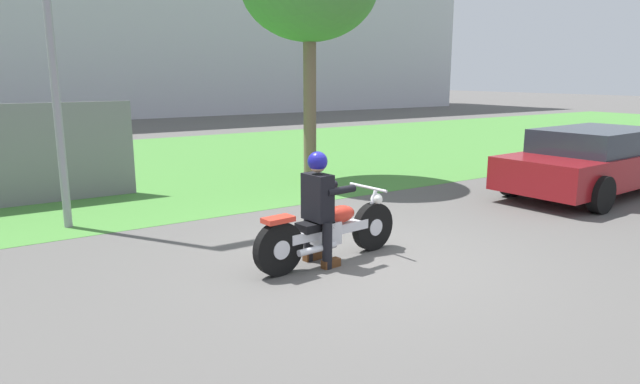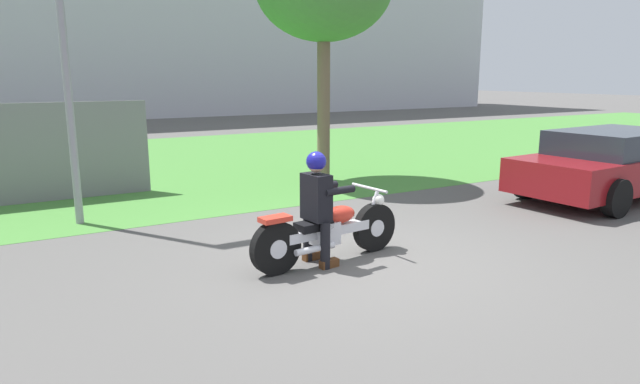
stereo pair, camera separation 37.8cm
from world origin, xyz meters
name	(u,v)px [view 2 (the right image)]	position (x,y,z in m)	size (l,w,h in m)	color
ground	(366,260)	(0.00, 0.00, 0.00)	(120.00, 120.00, 0.00)	#565451
grass_verge	(170,163)	(0.00, 9.01, 0.00)	(60.00, 12.00, 0.01)	#478438
motorcycle_lead	(329,231)	(-0.43, 0.20, 0.39)	(2.15, 0.66, 0.88)	black
rider_lead	(318,199)	(-0.60, 0.18, 0.82)	(0.58, 0.50, 1.40)	black
car_parked	(614,163)	(6.09, 0.66, 0.66)	(4.50, 2.12, 1.28)	black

